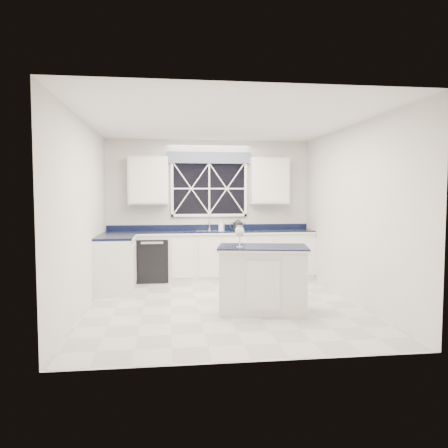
{
  "coord_description": "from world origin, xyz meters",
  "views": [
    {
      "loc": [
        -0.81,
        -6.36,
        1.65
      ],
      "look_at": [
        0.06,
        0.4,
        1.18
      ],
      "focal_mm": 35.0,
      "sensor_mm": 36.0,
      "label": 1
    }
  ],
  "objects": [
    {
      "name": "countertop",
      "position": [
        0.0,
        1.95,
        0.92
      ],
      "size": [
        3.98,
        0.64,
        0.04
      ],
      "primitive_type": "cube",
      "color": "black",
      "rests_on": "base_cabinets"
    },
    {
      "name": "rug",
      "position": [
        0.8,
        1.35,
        0.01
      ],
      "size": [
        1.32,
        0.96,
        0.02
      ],
      "rotation": [
        0.0,
        0.0,
        0.21
      ],
      "color": "#A6A5A1",
      "rests_on": "ground"
    },
    {
      "name": "base_cabinets",
      "position": [
        -0.33,
        1.78,
        0.45
      ],
      "size": [
        3.99,
        1.6,
        0.9
      ],
      "color": "silver",
      "rests_on": "ground"
    },
    {
      "name": "soap_bottle",
      "position": [
        0.23,
        2.05,
        1.04
      ],
      "size": [
        0.12,
        0.13,
        0.21
      ],
      "primitive_type": "imported",
      "rotation": [
        0.0,
        0.0,
        -0.42
      ],
      "color": "silver",
      "rests_on": "countertop"
    },
    {
      "name": "dishwasher",
      "position": [
        -1.1,
        1.95,
        0.41
      ],
      "size": [
        0.6,
        0.58,
        0.82
      ],
      "primitive_type": "cube",
      "color": "black",
      "rests_on": "ground"
    },
    {
      "name": "island",
      "position": [
        0.5,
        -0.43,
        0.46
      ],
      "size": [
        1.35,
        0.97,
        0.92
      ],
      "rotation": [
        0.0,
        0.0,
        -0.2
      ],
      "color": "silver",
      "rests_on": "ground"
    },
    {
      "name": "back_wall",
      "position": [
        0.0,
        2.25,
        1.35
      ],
      "size": [
        4.0,
        0.1,
        2.7
      ],
      "primitive_type": "cube",
      "color": "beige",
      "rests_on": "ground"
    },
    {
      "name": "faucet",
      "position": [
        0.0,
        2.14,
        1.1
      ],
      "size": [
        0.05,
        0.2,
        0.3
      ],
      "color": "silver",
      "rests_on": "countertop"
    },
    {
      "name": "upper_cabinets",
      "position": [
        0.0,
        2.08,
        1.9
      ],
      "size": [
        3.1,
        0.34,
        0.9
      ],
      "color": "silver",
      "rests_on": "ground"
    },
    {
      "name": "window",
      "position": [
        0.0,
        2.2,
        1.83
      ],
      "size": [
        1.65,
        0.09,
        1.26
      ],
      "color": "black",
      "rests_on": "ground"
    },
    {
      "name": "wine_glass",
      "position": [
        0.16,
        -0.5,
        1.12
      ],
      "size": [
        0.12,
        0.12,
        0.29
      ],
      "color": "silver",
      "rests_on": "island"
    },
    {
      "name": "ground",
      "position": [
        0.0,
        0.0,
        0.0
      ],
      "size": [
        4.5,
        4.5,
        0.0
      ],
      "primitive_type": "plane",
      "color": "beige",
      "rests_on": "ground"
    },
    {
      "name": "kettle",
      "position": [
        0.53,
        1.96,
        1.04
      ],
      "size": [
        0.32,
        0.22,
        0.22
      ],
      "rotation": [
        0.0,
        0.0,
        0.14
      ],
      "color": "#2A2A2C",
      "rests_on": "countertop"
    }
  ]
}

